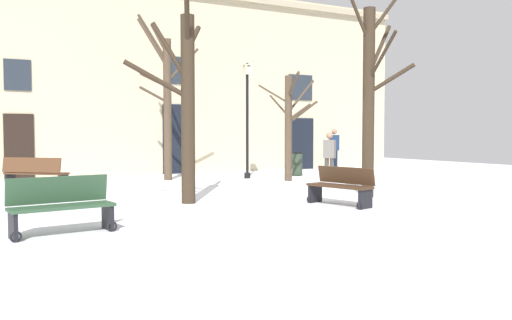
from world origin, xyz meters
TOP-DOWN VIEW (x-y plane):
  - ground_plane at (0.00, 0.00)m, footprint 33.54×33.54m
  - building_facade at (0.01, 8.51)m, footprint 20.96×0.60m
  - tree_center at (-2.80, -0.34)m, footprint 2.21×2.40m
  - tree_left_of_center at (2.20, 3.50)m, footprint 1.89×2.49m
  - tree_foreground at (1.68, -1.27)m, footprint 1.59×1.83m
  - tree_right_of_center at (-1.37, 5.70)m, footprint 1.96×1.39m
  - streetlamp at (1.39, 5.04)m, footprint 0.30×0.30m
  - litter_bin at (3.58, 5.22)m, footprint 0.42×0.42m
  - bench_by_litter_bin at (0.11, -2.21)m, footprint 0.88×1.62m
  - bench_near_lamp at (-5.79, -2.92)m, footprint 1.64×0.74m
  - bench_back_to_back_right at (-5.65, 4.08)m, footprint 1.68×1.55m
  - person_crossing_plaza at (3.18, 2.57)m, footprint 0.41×0.44m
  - person_by_shop_door at (6.34, 6.69)m, footprint 0.38×0.24m

SIDE VIEW (x-z plane):
  - ground_plane at x=0.00m, z-range 0.00..0.00m
  - bench_by_litter_bin at x=0.11m, z-range 0.00..0.85m
  - litter_bin at x=3.58m, z-range 0.00..0.88m
  - bench_near_lamp at x=-5.79m, z-range 0.00..0.90m
  - bench_back_to_back_right at x=-5.65m, z-range 0.02..0.95m
  - person_crossing_plaza at x=3.18m, z-range 0.08..1.71m
  - person_by_shop_door at x=6.34m, z-range 0.11..1.91m
  - tree_left_of_center at x=2.20m, z-range 0.17..3.71m
  - tree_center at x=-2.80m, z-range -0.14..4.88m
  - streetlamp at x=1.39m, z-range 0.44..4.54m
  - tree_foreground at x=1.68m, z-range -0.19..5.25m
  - tree_right_of_center at x=-1.37m, z-range -0.06..5.53m
  - building_facade at x=0.01m, z-range 0.06..7.49m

